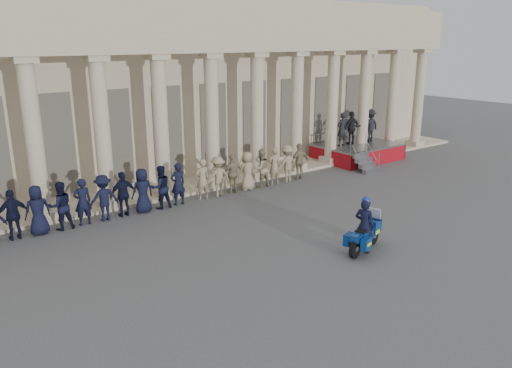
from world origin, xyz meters
name	(u,v)px	position (x,y,z in m)	size (l,w,h in m)	color
ground	(305,248)	(0.00, 0.00, 0.00)	(90.00, 90.00, 0.00)	#49494C
building	(126,84)	(0.00, 14.74, 4.52)	(40.00, 12.50, 9.00)	#BDAC8D
officer_rank	(146,190)	(-2.74, 6.74, 0.92)	(17.68, 0.70, 1.84)	black
reviewing_stand	(360,134)	(11.40, 7.91, 1.53)	(4.67, 4.38, 2.86)	gray
motorcycle	(365,234)	(1.44, -1.37, 0.58)	(2.04, 1.12, 1.35)	black
rider	(364,225)	(1.33, -1.41, 0.97)	(0.63, 0.78, 1.96)	black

